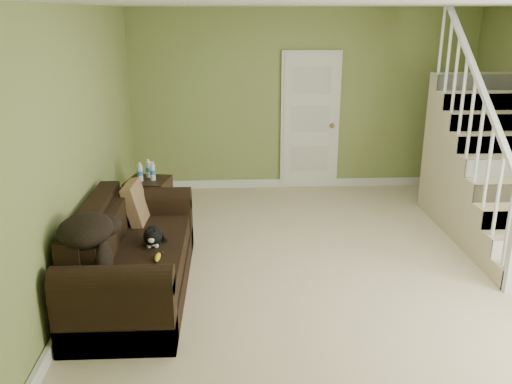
{
  "coord_description": "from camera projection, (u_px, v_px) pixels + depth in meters",
  "views": [
    {
      "loc": [
        -1.06,
        -5.1,
        2.53
      ],
      "look_at": [
        -0.81,
        0.1,
        0.79
      ],
      "focal_mm": 38.0,
      "sensor_mm": 36.0,
      "label": 1
    }
  ],
  "objects": [
    {
      "name": "door",
      "position": [
        310.0,
        121.0,
        7.93
      ],
      "size": [
        0.86,
        0.12,
        2.02
      ],
      "color": "white",
      "rests_on": "floor"
    },
    {
      "name": "wall_back",
      "position": [
        303.0,
        101.0,
        7.88
      ],
      "size": [
        5.0,
        0.04,
        2.6
      ],
      "primitive_type": "cube",
      "color": "olive",
      "rests_on": "floor"
    },
    {
      "name": "baseboard_left",
      "position": [
        96.0,
        265.0,
        5.56
      ],
      "size": [
        0.04,
        5.5,
        0.12
      ],
      "primitive_type": "cube",
      "color": "white",
      "rests_on": "floor"
    },
    {
      "name": "banana",
      "position": [
        158.0,
        257.0,
        4.76
      ],
      "size": [
        0.05,
        0.17,
        0.05
      ],
      "primitive_type": "ellipsoid",
      "rotation": [
        0.0,
        0.0,
        -0.04
      ],
      "color": "yellow",
      "rests_on": "sofa"
    },
    {
      "name": "throw_blanket",
      "position": [
        85.0,
        230.0,
        4.32
      ],
      "size": [
        0.5,
        0.62,
        0.23
      ],
      "primitive_type": "ellipsoid",
      "rotation": [
        0.0,
        0.0,
        0.14
      ],
      "color": "black",
      "rests_on": "sofa"
    },
    {
      "name": "floor",
      "position": [
        334.0,
        266.0,
        5.68
      ],
      "size": [
        5.0,
        5.5,
        0.01
      ],
      "primitive_type": "cube",
      "color": "beige",
      "rests_on": "ground"
    },
    {
      "name": "sofa",
      "position": [
        131.0,
        260.0,
        5.07
      ],
      "size": [
        0.93,
        2.14,
        0.85
      ],
      "color": "black",
      "rests_on": "floor"
    },
    {
      "name": "cat",
      "position": [
        153.0,
        236.0,
        5.05
      ],
      "size": [
        0.23,
        0.47,
        0.23
      ],
      "rotation": [
        0.0,
        0.0,
        0.06
      ],
      "color": "black",
      "rests_on": "sofa"
    },
    {
      "name": "baseboard_back",
      "position": [
        301.0,
        183.0,
        8.24
      ],
      "size": [
        5.0,
        0.04,
        0.12
      ],
      "primitive_type": "cube",
      "color": "white",
      "rests_on": "floor"
    },
    {
      "name": "wall_left",
      "position": [
        80.0,
        148.0,
        5.16
      ],
      "size": [
        0.04,
        5.5,
        2.6
      ],
      "primitive_type": "cube",
      "color": "olive",
      "rests_on": "floor"
    },
    {
      "name": "side_table",
      "position": [
        149.0,
        201.0,
        6.72
      ],
      "size": [
        0.56,
        0.56,
        0.81
      ],
      "rotation": [
        0.0,
        0.0,
        -0.18
      ],
      "color": "black",
      "rests_on": "floor"
    },
    {
      "name": "staircase",
      "position": [
        487.0,
        178.0,
        6.48
      ],
      "size": [
        1.0,
        2.51,
        2.82
      ],
      "color": "beige",
      "rests_on": "floor"
    },
    {
      "name": "wall_front",
      "position": [
        448.0,
        275.0,
        2.67
      ],
      "size": [
        5.0,
        0.04,
        2.6
      ],
      "primitive_type": "cube",
      "color": "olive",
      "rests_on": "floor"
    },
    {
      "name": "ceiling",
      "position": [
        347.0,
        4.0,
        4.86
      ],
      "size": [
        5.0,
        5.5,
        0.01
      ],
      "primitive_type": "cube",
      "color": "white",
      "rests_on": "wall_back"
    },
    {
      "name": "throw_pillow",
      "position": [
        136.0,
        204.0,
        5.61
      ],
      "size": [
        0.24,
        0.46,
        0.46
      ],
      "primitive_type": "cube",
      "rotation": [
        0.0,
        -0.24,
        -0.05
      ],
      "color": "#4B351E",
      "rests_on": "sofa"
    }
  ]
}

